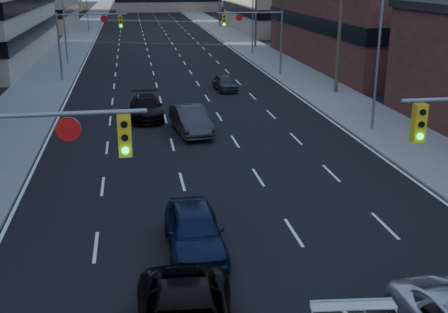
% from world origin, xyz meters
% --- Properties ---
extents(road_surface, '(18.00, 300.00, 0.02)m').
position_xyz_m(road_surface, '(0.00, 130.00, 0.01)').
color(road_surface, black).
rests_on(road_surface, ground).
extents(sidewalk_left, '(5.00, 300.00, 0.15)m').
position_xyz_m(sidewalk_left, '(-11.50, 130.00, 0.07)').
color(sidewalk_left, slate).
rests_on(sidewalk_left, ground).
extents(sidewalk_right, '(5.00, 300.00, 0.15)m').
position_xyz_m(sidewalk_right, '(11.50, 130.00, 0.07)').
color(sidewalk_right, slate).
rests_on(sidewalk_right, ground).
extents(storefront_right_mid, '(20.00, 30.00, 9.00)m').
position_xyz_m(storefront_right_mid, '(24.00, 50.00, 4.50)').
color(storefront_right_mid, '#472119').
rests_on(storefront_right_mid, ground).
extents(signal_far_left, '(6.09, 0.33, 6.00)m').
position_xyz_m(signal_far_left, '(-7.68, 45.00, 4.30)').
color(signal_far_left, slate).
rests_on(signal_far_left, ground).
extents(signal_far_right, '(6.09, 0.33, 6.00)m').
position_xyz_m(signal_far_right, '(7.68, 45.00, 4.30)').
color(signal_far_right, slate).
rests_on(signal_far_right, ground).
extents(utility_pole_block, '(2.20, 0.28, 11.00)m').
position_xyz_m(utility_pole_block, '(12.20, 36.00, 5.78)').
color(utility_pole_block, '#4C3D2D').
rests_on(utility_pole_block, ground).
extents(utility_pole_midblock, '(2.20, 0.28, 11.00)m').
position_xyz_m(utility_pole_midblock, '(12.20, 66.00, 5.78)').
color(utility_pole_midblock, '#4C3D2D').
rests_on(utility_pole_midblock, ground).
extents(streetlight_left_mid, '(2.03, 0.22, 9.00)m').
position_xyz_m(streetlight_left_mid, '(-10.34, 55.00, 5.05)').
color(streetlight_left_mid, slate).
rests_on(streetlight_left_mid, ground).
extents(streetlight_left_far, '(2.03, 0.22, 9.00)m').
position_xyz_m(streetlight_left_far, '(-10.34, 90.00, 5.05)').
color(streetlight_left_far, slate).
rests_on(streetlight_left_far, ground).
extents(streetlight_right_near, '(2.03, 0.22, 9.00)m').
position_xyz_m(streetlight_right_near, '(10.34, 25.00, 5.05)').
color(streetlight_right_near, slate).
rests_on(streetlight_right_near, ground).
extents(streetlight_right_far, '(2.03, 0.22, 9.00)m').
position_xyz_m(streetlight_right_far, '(10.34, 60.00, 5.05)').
color(streetlight_right_far, slate).
rests_on(streetlight_right_far, ground).
extents(sedan_blue, '(1.92, 4.73, 1.61)m').
position_xyz_m(sedan_blue, '(-2.00, 11.13, 0.80)').
color(sedan_blue, black).
rests_on(sedan_blue, ground).
extents(sedan_grey_center, '(2.33, 5.12, 1.63)m').
position_xyz_m(sedan_grey_center, '(-0.50, 26.24, 0.81)').
color(sedan_grey_center, '#2D2D2F').
rests_on(sedan_grey_center, ground).
extents(sedan_black_far, '(2.16, 5.14, 1.48)m').
position_xyz_m(sedan_black_far, '(-3.02, 30.34, 0.74)').
color(sedan_black_far, black).
rests_on(sedan_black_far, ground).
extents(sedan_grey_right, '(1.83, 3.85, 1.27)m').
position_xyz_m(sedan_grey_right, '(3.64, 38.73, 0.64)').
color(sedan_grey_right, '#333235').
rests_on(sedan_grey_right, ground).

